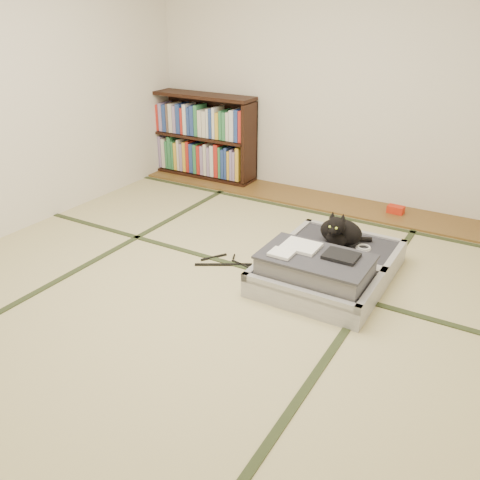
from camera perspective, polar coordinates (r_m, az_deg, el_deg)
The scene contains 10 objects.
floor at distance 3.58m, azimuth -3.56°, elevation -5.52°, with size 4.50×4.50×0.00m, color #C8BC85.
wood_strip at distance 5.18m, azimuth 8.85°, elevation 4.42°, with size 4.00×0.50×0.02m, color brown.
red_item at distance 4.99m, azimuth 17.09°, elevation 3.30°, with size 0.15×0.09×0.07m, color red.
room_shell at distance 3.10m, azimuth -4.31°, elevation 18.43°, with size 4.50×4.50×4.50m.
tatami_borders at distance 3.94m, azimuth 0.44°, elevation -2.31°, with size 4.00×4.50×0.01m.
bookcase at distance 5.78m, azimuth -4.43°, elevation 11.41°, with size 1.28×0.29×0.92m.
suitcase at distance 3.67m, azimuth 9.68°, elevation -2.95°, with size 0.83×1.10×0.33m.
cat at distance 3.85m, azimuth 11.16°, elevation 0.90°, with size 0.37×0.37×0.30m.
cable_coil at distance 3.87m, azimuth 13.69°, elevation -0.86°, with size 0.11×0.11×0.03m.
hanger at distance 3.90m, azimuth -1.59°, elevation -2.56°, with size 0.44×0.31×0.01m.
Camera 1 is at (1.75, -2.53, 1.82)m, focal length 38.00 mm.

